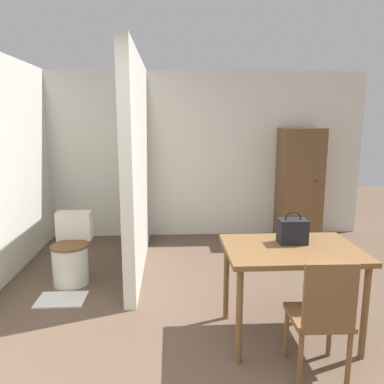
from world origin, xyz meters
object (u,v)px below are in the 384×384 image
dining_table (291,258)px  handbag (293,231)px  wooden_chair (322,314)px  toilet (71,254)px  wooden_cabinet (299,184)px

dining_table → handbag: size_ratio=3.95×
handbag → wooden_chair: bearing=-87.5°
dining_table → toilet: dining_table is taller
handbag → wooden_cabinet: 2.71m
dining_table → wooden_cabinet: 2.82m
wooden_cabinet → wooden_chair: bearing=-106.1°
dining_table → wooden_cabinet: bearing=69.8°
wooden_chair → toilet: (-2.13, 1.72, -0.15)m
dining_table → handbag: 0.22m
toilet → wooden_cabinet: (3.04, 1.42, 0.52)m
toilet → handbag: 2.44m
dining_table → toilet: 2.43m
wooden_chair → handbag: 0.73m
dining_table → toilet: bearing=149.4°
wooden_cabinet → handbag: bearing=-110.2°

